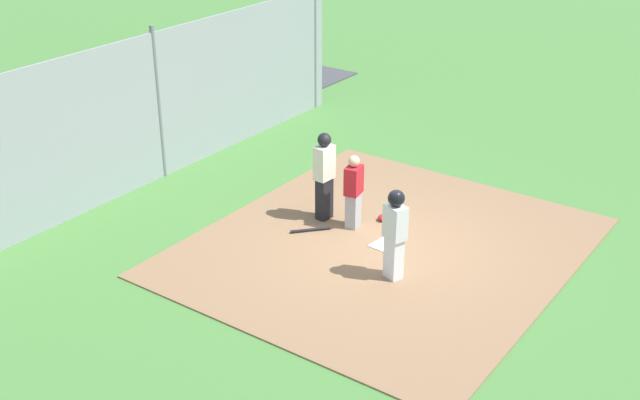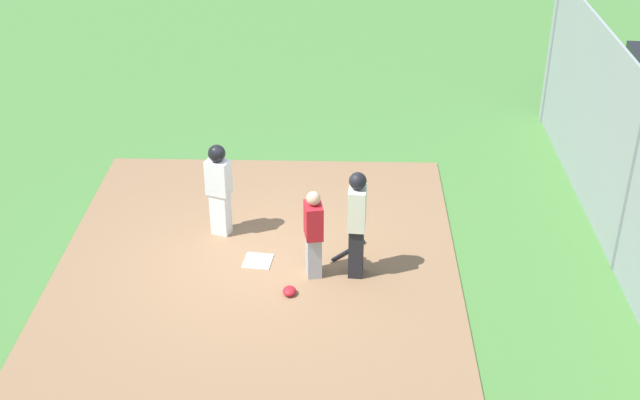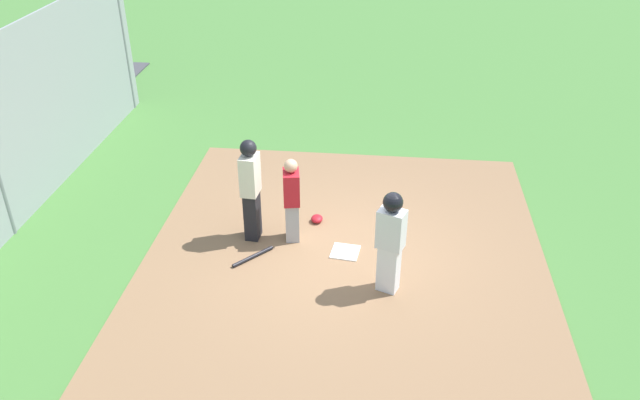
# 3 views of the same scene
# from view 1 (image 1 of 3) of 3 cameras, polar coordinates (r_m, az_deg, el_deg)

# --- Properties ---
(ground_plane) EXTENTS (140.00, 140.00, 0.00)m
(ground_plane) POSITION_cam_1_polar(r_m,az_deg,el_deg) (15.10, 4.54, -3.32)
(ground_plane) COLOR #477A38
(dirt_infield) EXTENTS (7.20, 6.40, 0.03)m
(dirt_infield) POSITION_cam_1_polar(r_m,az_deg,el_deg) (15.09, 4.54, -3.27)
(dirt_infield) COLOR #896647
(dirt_infield) RESTS_ON ground_plane
(home_plate) EXTENTS (0.49, 0.49, 0.02)m
(home_plate) POSITION_cam_1_polar(r_m,az_deg,el_deg) (15.08, 4.54, -3.19)
(home_plate) COLOR white
(home_plate) RESTS_ON dirt_infield
(catcher) EXTENTS (0.42, 0.32, 1.47)m
(catcher) POSITION_cam_1_polar(r_m,az_deg,el_deg) (15.42, 2.37, 0.64)
(catcher) COLOR #9E9EA3
(catcher) RESTS_ON dirt_infield
(umpire) EXTENTS (0.40, 0.29, 1.79)m
(umpire) POSITION_cam_1_polar(r_m,az_deg,el_deg) (15.65, 0.30, 1.82)
(umpire) COLOR black
(umpire) RESTS_ON dirt_infield
(runner) EXTENTS (0.38, 0.45, 1.64)m
(runner) POSITION_cam_1_polar(r_m,az_deg,el_deg) (13.68, 5.27, -2.01)
(runner) COLOR silver
(runner) RESTS_ON dirt_infield
(baseball_bat) EXTENTS (0.62, 0.57, 0.06)m
(baseball_bat) POSITION_cam_1_polar(r_m,az_deg,el_deg) (15.54, -0.68, -2.10)
(baseball_bat) COLOR black
(baseball_bat) RESTS_ON dirt_infield
(catcher_mask) EXTENTS (0.24, 0.20, 0.12)m
(catcher_mask) POSITION_cam_1_polar(r_m,az_deg,el_deg) (15.98, 4.46, -1.24)
(catcher_mask) COLOR #B21923
(catcher_mask) RESTS_ON dirt_infield
(backstop_fence) EXTENTS (12.00, 0.10, 3.35)m
(backstop_fence) POSITION_cam_1_polar(r_m,az_deg,el_deg) (17.76, -11.25, 6.43)
(backstop_fence) COLOR #93999E
(backstop_fence) RESTS_ON ground_plane
(parking_lot) EXTENTS (18.00, 5.20, 0.04)m
(parking_lot) POSITION_cam_1_polar(r_m,az_deg,el_deg) (20.74, -17.37, 3.86)
(parking_lot) COLOR #424247
(parking_lot) RESTS_ON ground_plane
(parked_car_red) EXTENTS (4.40, 2.33, 1.28)m
(parked_car_red) POSITION_cam_1_polar(r_m,az_deg,el_deg) (24.39, -7.16, 9.47)
(parked_car_red) COLOR maroon
(parked_car_red) RESTS_ON parking_lot
(parked_car_blue) EXTENTS (4.41, 2.36, 1.28)m
(parked_car_blue) POSITION_cam_1_polar(r_m,az_deg,el_deg) (22.52, -13.47, 7.62)
(parked_car_blue) COLOR #28428C
(parked_car_blue) RESTS_ON parking_lot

